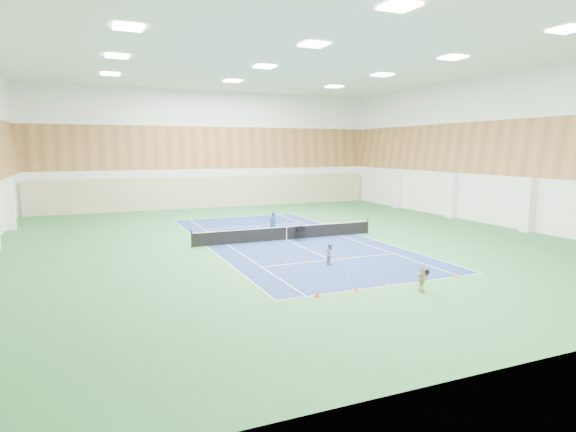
% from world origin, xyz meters
% --- Properties ---
extents(ground, '(40.00, 40.00, 0.00)m').
position_xyz_m(ground, '(0.00, 0.00, 0.00)').
color(ground, '#2D6B38').
rests_on(ground, ground).
extents(room_shell, '(36.00, 40.00, 12.00)m').
position_xyz_m(room_shell, '(0.00, 0.00, 6.00)').
color(room_shell, white).
rests_on(room_shell, ground).
extents(wood_cladding, '(36.00, 40.00, 8.00)m').
position_xyz_m(wood_cladding, '(0.00, 0.00, 8.00)').
color(wood_cladding, '#9F683B').
rests_on(wood_cladding, room_shell).
extents(ceiling_light_grid, '(21.40, 25.40, 0.06)m').
position_xyz_m(ceiling_light_grid, '(0.00, 0.00, 11.92)').
color(ceiling_light_grid, white).
rests_on(ceiling_light_grid, room_shell).
extents(court_surface, '(10.97, 23.77, 0.01)m').
position_xyz_m(court_surface, '(0.00, 0.00, 0.01)').
color(court_surface, navy).
rests_on(court_surface, ground).
extents(tennis_balls_scatter, '(10.57, 22.77, 0.07)m').
position_xyz_m(tennis_balls_scatter, '(0.00, 0.00, 0.05)').
color(tennis_balls_scatter, '#C6D724').
rests_on(tennis_balls_scatter, ground).
extents(tennis_net, '(12.80, 0.10, 1.10)m').
position_xyz_m(tennis_net, '(0.00, 0.00, 0.55)').
color(tennis_net, black).
rests_on(tennis_net, ground).
extents(back_curtain, '(35.40, 0.16, 3.20)m').
position_xyz_m(back_curtain, '(0.00, 19.75, 1.60)').
color(back_curtain, '#C6B793').
rests_on(back_curtain, ground).
extents(coach, '(0.69, 0.56, 1.63)m').
position_xyz_m(coach, '(-0.01, 2.49, 0.81)').
color(coach, navy).
rests_on(coach, ground).
extents(child_court, '(0.72, 0.68, 1.17)m').
position_xyz_m(child_court, '(-0.61, -7.40, 0.58)').
color(child_court, gray).
rests_on(child_court, ground).
extents(child_apron, '(0.68, 0.36, 1.10)m').
position_xyz_m(child_apron, '(0.74, -13.18, 0.55)').
color(child_apron, tan).
rests_on(child_apron, ground).
extents(ball_cart, '(0.57, 0.57, 0.97)m').
position_xyz_m(ball_cart, '(0.77, -0.60, 0.49)').
color(ball_cart, black).
rests_on(ball_cart, ground).
extents(cone_svc_a, '(0.20, 0.20, 0.22)m').
position_xyz_m(cone_svc_a, '(-2.92, -6.20, 0.11)').
color(cone_svc_a, '#D9480B').
rests_on(cone_svc_a, ground).
extents(cone_svc_b, '(0.20, 0.20, 0.21)m').
position_xyz_m(cone_svc_b, '(-1.51, -6.26, 0.11)').
color(cone_svc_b, '#E6450C').
rests_on(cone_svc_b, ground).
extents(cone_svc_c, '(0.21, 0.21, 0.23)m').
position_xyz_m(cone_svc_c, '(0.73, -6.26, 0.12)').
color(cone_svc_c, '#FB480D').
rests_on(cone_svc_c, ground).
extents(cone_svc_d, '(0.19, 0.19, 0.21)m').
position_xyz_m(cone_svc_d, '(3.87, -6.46, 0.11)').
color(cone_svc_d, orange).
rests_on(cone_svc_d, ground).
extents(cone_base_a, '(0.22, 0.22, 0.24)m').
position_xyz_m(cone_base_a, '(-3.71, -12.05, 0.12)').
color(cone_base_a, '#FF4F0D').
rests_on(cone_base_a, ground).
extents(cone_base_b, '(0.18, 0.18, 0.19)m').
position_xyz_m(cone_base_b, '(-1.80, -12.03, 0.10)').
color(cone_base_b, '#FB610D').
rests_on(cone_base_b, ground).
extents(cone_base_c, '(0.20, 0.20, 0.22)m').
position_xyz_m(cone_base_c, '(1.34, -12.41, 0.11)').
color(cone_base_c, '#DC620B').
rests_on(cone_base_c, ground).
extents(cone_base_d, '(0.18, 0.18, 0.20)m').
position_xyz_m(cone_base_d, '(3.80, -12.05, 0.10)').
color(cone_base_d, '#FE640D').
rests_on(cone_base_d, ground).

